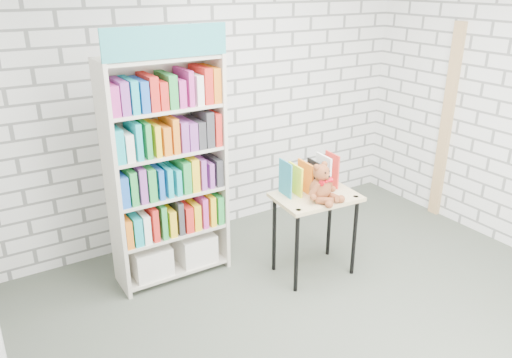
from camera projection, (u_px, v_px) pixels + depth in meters
ground at (339, 323)px, 3.88m from camera, size 4.50×4.50×0.00m
room_shell at (356, 97)px, 3.21m from camera, size 4.52×4.02×2.81m
bookshelf at (167, 171)px, 4.18m from camera, size 0.97×0.38×2.18m
display_table at (315, 206)px, 4.33m from camera, size 0.74×0.54×0.76m
table_books at (309, 175)px, 4.33m from camera, size 0.51×0.26×0.29m
teddy_bear at (322, 186)px, 4.14m from camera, size 0.30×0.29×0.33m
door_trim at (446, 124)px, 5.33m from camera, size 0.05×0.12×2.10m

